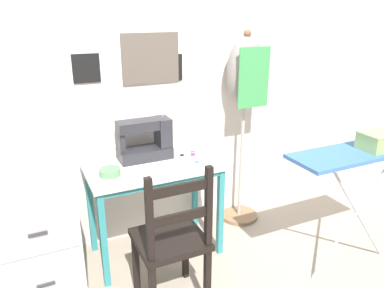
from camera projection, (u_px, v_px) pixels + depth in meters
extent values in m
plane|color=tan|center=(169.00, 271.00, 2.61)|extent=(14.00, 14.00, 0.00)
cube|color=silver|center=(136.00, 75.00, 2.67)|extent=(10.00, 0.05, 2.55)
cube|color=brown|center=(151.00, 58.00, 2.64)|extent=(0.42, 0.02, 0.35)
cube|color=black|center=(86.00, 68.00, 2.48)|extent=(0.18, 0.01, 0.19)
cube|color=black|center=(171.00, 68.00, 2.73)|extent=(0.17, 0.01, 0.19)
cube|color=silver|center=(153.00, 167.00, 2.59)|extent=(0.92, 0.51, 0.02)
cube|color=teal|center=(165.00, 183.00, 2.42)|extent=(0.84, 0.03, 0.04)
cube|color=teal|center=(104.00, 241.00, 2.36)|extent=(0.04, 0.04, 0.68)
cube|color=teal|center=(220.00, 212.00, 2.70)|extent=(0.04, 0.04, 0.68)
cube|color=teal|center=(91.00, 210.00, 2.73)|extent=(0.04, 0.04, 0.68)
cube|color=teal|center=(195.00, 188.00, 3.06)|extent=(0.04, 0.04, 0.68)
cube|color=#28282D|center=(145.00, 153.00, 2.69)|extent=(0.38, 0.18, 0.08)
cube|color=#28282D|center=(163.00, 132.00, 2.70)|extent=(0.09, 0.15, 0.21)
cube|color=#28282D|center=(141.00, 125.00, 2.61)|extent=(0.33, 0.14, 0.07)
cube|color=#28282D|center=(121.00, 142.00, 2.58)|extent=(0.04, 0.10, 0.14)
cylinder|color=#B22D2D|center=(170.00, 131.00, 2.72)|extent=(0.02, 0.06, 0.06)
cylinder|color=#99999E|center=(163.00, 116.00, 2.66)|extent=(0.01, 0.01, 0.02)
cylinder|color=#56895B|center=(110.00, 172.00, 2.42)|extent=(0.14, 0.14, 0.05)
cylinder|color=#2F4B32|center=(110.00, 169.00, 2.41)|extent=(0.11, 0.11, 0.01)
cube|color=silver|center=(204.00, 159.00, 2.68)|extent=(0.11, 0.04, 0.00)
cube|color=silver|center=(205.00, 160.00, 2.67)|extent=(0.11, 0.01, 0.00)
torus|color=#2870B7|center=(197.00, 162.00, 2.64)|extent=(0.03, 0.03, 0.01)
torus|color=#2870B7|center=(197.00, 162.00, 2.64)|extent=(0.03, 0.03, 0.01)
cylinder|color=silver|center=(182.00, 157.00, 2.68)|extent=(0.04, 0.04, 0.03)
cylinder|color=beige|center=(182.00, 155.00, 2.68)|extent=(0.04, 0.04, 0.00)
cylinder|color=beige|center=(182.00, 159.00, 2.69)|extent=(0.04, 0.04, 0.00)
cylinder|color=silver|center=(189.00, 157.00, 2.69)|extent=(0.03, 0.03, 0.04)
cylinder|color=beige|center=(189.00, 154.00, 2.68)|extent=(0.03, 0.03, 0.00)
cylinder|color=beige|center=(189.00, 159.00, 2.69)|extent=(0.03, 0.03, 0.00)
cylinder|color=purple|center=(193.00, 154.00, 2.75)|extent=(0.04, 0.04, 0.03)
cylinder|color=beige|center=(193.00, 152.00, 2.74)|extent=(0.04, 0.04, 0.00)
cylinder|color=beige|center=(193.00, 156.00, 2.75)|extent=(0.04, 0.04, 0.00)
cube|color=black|center=(170.00, 239.00, 2.21)|extent=(0.40, 0.38, 0.04)
cube|color=black|center=(136.00, 264.00, 2.35)|extent=(0.04, 0.04, 0.42)
cube|color=black|center=(185.00, 250.00, 2.49)|extent=(0.04, 0.04, 0.42)
cube|color=black|center=(207.00, 280.00, 2.21)|extent=(0.04, 0.04, 0.42)
cube|color=black|center=(150.00, 220.00, 1.91)|extent=(0.04, 0.04, 0.48)
cube|color=black|center=(209.00, 207.00, 2.05)|extent=(0.04, 0.04, 0.48)
cube|color=black|center=(180.00, 189.00, 1.93)|extent=(0.34, 0.02, 0.06)
cube|color=black|center=(180.00, 217.00, 1.99)|extent=(0.34, 0.02, 0.06)
cube|color=#B7B7BC|center=(39.00, 235.00, 2.34)|extent=(0.46, 0.52, 0.77)
cube|color=#A8A8AD|center=(38.00, 233.00, 2.06)|extent=(0.42, 0.01, 0.28)
cube|color=#333338|center=(38.00, 234.00, 2.05)|extent=(0.10, 0.01, 0.02)
cube|color=#A8A8AD|center=(46.00, 284.00, 2.17)|extent=(0.42, 0.01, 0.28)
cube|color=#333338|center=(46.00, 285.00, 2.16)|extent=(0.10, 0.01, 0.02)
cylinder|color=#846647|center=(239.00, 215.00, 3.29)|extent=(0.32, 0.32, 0.03)
cylinder|color=#ADA89E|center=(241.00, 158.00, 3.11)|extent=(0.03, 0.03, 1.05)
ellipsoid|color=gray|center=(246.00, 72.00, 2.87)|extent=(0.31, 0.22, 0.54)
sphere|color=brown|center=(247.00, 34.00, 2.77)|extent=(0.06, 0.06, 0.06)
cube|color=#3D934C|center=(254.00, 78.00, 2.78)|extent=(0.26, 0.01, 0.45)
cube|color=#3D6BAD|center=(367.00, 150.00, 2.37)|extent=(1.08, 0.30, 0.02)
cylinder|color=#B7B7BC|center=(357.00, 212.00, 2.52)|extent=(0.67, 0.02, 0.88)
cylinder|color=#B7B7BC|center=(357.00, 212.00, 2.52)|extent=(0.67, 0.02, 0.88)
cube|color=#8EB266|center=(377.00, 141.00, 2.34)|extent=(0.21, 0.17, 0.10)
cube|color=#9DC470|center=(379.00, 133.00, 2.32)|extent=(0.22, 0.17, 0.01)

